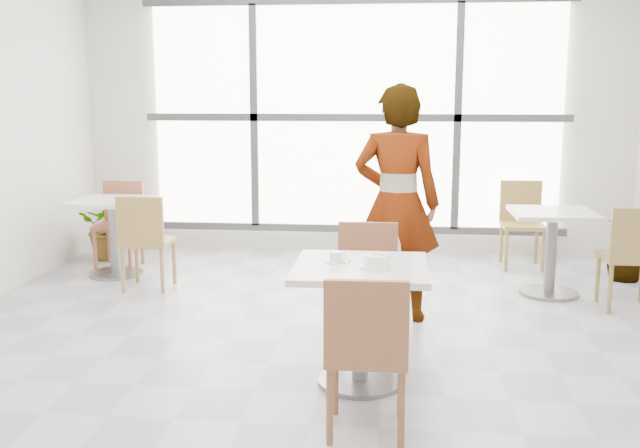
# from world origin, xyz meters

# --- Properties ---
(floor) EXTENTS (7.00, 7.00, 0.00)m
(floor) POSITION_xyz_m (0.00, 0.00, 0.00)
(floor) COLOR #9E9EA5
(floor) RESTS_ON ground
(wall_back) EXTENTS (6.00, 0.00, 6.00)m
(wall_back) POSITION_xyz_m (0.00, 3.50, 1.50)
(wall_back) COLOR silver
(wall_back) RESTS_ON ground
(wall_front) EXTENTS (6.00, 0.00, 6.00)m
(wall_front) POSITION_xyz_m (0.00, -3.50, 1.50)
(wall_front) COLOR silver
(wall_front) RESTS_ON ground
(window) EXTENTS (4.60, 0.07, 2.52)m
(window) POSITION_xyz_m (0.00, 3.44, 1.50)
(window) COLOR white
(window) RESTS_ON ground
(main_table) EXTENTS (0.80, 0.80, 0.75)m
(main_table) POSITION_xyz_m (0.24, -0.27, 0.52)
(main_table) COLOR silver
(main_table) RESTS_ON ground
(chair_near) EXTENTS (0.42, 0.42, 0.87)m
(chair_near) POSITION_xyz_m (0.31, -0.98, 0.50)
(chair_near) COLOR brown
(chair_near) RESTS_ON ground
(chair_far) EXTENTS (0.42, 0.42, 0.87)m
(chair_far) POSITION_xyz_m (0.26, 0.41, 0.50)
(chair_far) COLOR brown
(chair_far) RESTS_ON ground
(oatmeal_bowl) EXTENTS (0.21, 0.21, 0.09)m
(oatmeal_bowl) POSITION_xyz_m (0.34, -0.34, 0.79)
(oatmeal_bowl) COLOR white
(oatmeal_bowl) RESTS_ON main_table
(coffee_cup) EXTENTS (0.16, 0.13, 0.07)m
(coffee_cup) POSITION_xyz_m (0.09, -0.22, 0.78)
(coffee_cup) COLOR white
(coffee_cup) RESTS_ON main_table
(person) EXTENTS (0.71, 0.51, 1.84)m
(person) POSITION_xyz_m (0.46, 1.09, 0.92)
(person) COLOR black
(person) RESTS_ON ground
(bg_table_left) EXTENTS (0.70, 0.70, 0.75)m
(bg_table_left) POSITION_xyz_m (-2.27, 2.20, 0.49)
(bg_table_left) COLOR silver
(bg_table_left) RESTS_ON ground
(bg_table_right) EXTENTS (0.70, 0.70, 0.75)m
(bg_table_right) POSITION_xyz_m (1.82, 1.91, 0.49)
(bg_table_right) COLOR silver
(bg_table_right) RESTS_ON ground
(bg_chair_left_near) EXTENTS (0.42, 0.42, 0.87)m
(bg_chair_left_near) POSITION_xyz_m (-1.78, 1.68, 0.50)
(bg_chair_left_near) COLOR #A17D43
(bg_chair_left_near) RESTS_ON ground
(bg_chair_left_far) EXTENTS (0.42, 0.42, 0.87)m
(bg_chair_left_far) POSITION_xyz_m (-2.35, 2.59, 0.50)
(bg_chair_left_far) COLOR #9F573F
(bg_chair_left_far) RESTS_ON ground
(bg_chair_right_near) EXTENTS (0.42, 0.42, 0.87)m
(bg_chair_right_near) POSITION_xyz_m (2.36, 1.46, 0.50)
(bg_chair_right_near) COLOR olive
(bg_chair_right_near) RESTS_ON ground
(bg_chair_right_far) EXTENTS (0.42, 0.42, 0.87)m
(bg_chair_right_far) POSITION_xyz_m (1.75, 3.02, 0.50)
(bg_chair_right_far) COLOR #A18141
(bg_chair_right_far) RESTS_ON ground
(plant_left) EXTENTS (0.75, 0.69, 0.69)m
(plant_left) POSITION_xyz_m (-2.58, 2.90, 0.35)
(plant_left) COLOR #457C44
(plant_left) RESTS_ON ground
(plant_right) EXTENTS (0.39, 0.39, 0.67)m
(plant_right) POSITION_xyz_m (2.64, 2.49, 0.33)
(plant_right) COLOR #5F8249
(plant_right) RESTS_ON ground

